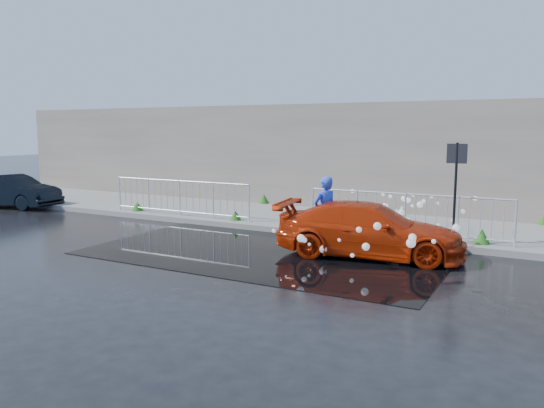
{
  "coord_description": "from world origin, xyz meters",
  "views": [
    {
      "loc": [
        6.26,
        -9.6,
        2.81
      ],
      "look_at": [
        0.2,
        1.6,
        1.0
      ],
      "focal_mm": 35.0,
      "sensor_mm": 36.0,
      "label": 1
    }
  ],
  "objects": [
    {
      "name": "curb",
      "position": [
        0.0,
        3.0,
        0.08
      ],
      "size": [
        30.0,
        0.25,
        0.16
      ],
      "primitive_type": "cube",
      "color": "slate",
      "rests_on": "ground"
    },
    {
      "name": "railing_left",
      "position": [
        -4.0,
        3.35,
        0.74
      ],
      "size": [
        5.05,
        0.05,
        1.1
      ],
      "color": "silver",
      "rests_on": "pavement"
    },
    {
      "name": "person",
      "position": [
        1.5,
        1.8,
        0.86
      ],
      "size": [
        0.66,
        0.74,
        1.71
      ],
      "primitive_type": "imported",
      "rotation": [
        0.0,
        0.0,
        -2.07
      ],
      "color": "blue",
      "rests_on": "ground"
    },
    {
      "name": "sign_post",
      "position": [
        4.2,
        3.1,
        1.72
      ],
      "size": [
        0.45,
        0.06,
        2.5
      ],
      "color": "black",
      "rests_on": "ground"
    },
    {
      "name": "weeds",
      "position": [
        0.0,
        4.4,
        0.32
      ],
      "size": [
        12.17,
        3.93,
        0.44
      ],
      "color": "#215416",
      "rests_on": "pavement"
    },
    {
      "name": "puddle",
      "position": [
        0.5,
        1.0,
        0.01
      ],
      "size": [
        8.0,
        5.0,
        0.01
      ],
      "primitive_type": "cube",
      "color": "black",
      "rests_on": "ground"
    },
    {
      "name": "red_car",
      "position": [
        2.68,
        1.56,
        0.6
      ],
      "size": [
        4.32,
        2.27,
        1.19
      ],
      "primitive_type": "imported",
      "rotation": [
        0.0,
        0.0,
        1.72
      ],
      "color": "#AD2406",
      "rests_on": "ground"
    },
    {
      "name": "railing_right",
      "position": [
        3.0,
        3.35,
        0.74
      ],
      "size": [
        5.05,
        0.05,
        1.1
      ],
      "color": "silver",
      "rests_on": "pavement"
    },
    {
      "name": "dark_car",
      "position": [
        -10.98,
        2.6,
        0.59
      ],
      "size": [
        3.72,
        1.74,
        1.18
      ],
      "primitive_type": "imported",
      "rotation": [
        0.0,
        0.0,
        1.71
      ],
      "color": "black",
      "rests_on": "ground"
    },
    {
      "name": "pavement",
      "position": [
        0.0,
        5.0,
        0.07
      ],
      "size": [
        30.0,
        4.0,
        0.15
      ],
      "primitive_type": "cube",
      "color": "slate",
      "rests_on": "ground"
    },
    {
      "name": "retaining_wall",
      "position": [
        0.0,
        7.2,
        1.9
      ],
      "size": [
        30.0,
        0.6,
        3.5
      ],
      "primitive_type": "cube",
      "color": "#665E56",
      "rests_on": "pavement"
    },
    {
      "name": "water_spray",
      "position": [
        2.68,
        2.54,
        0.68
      ],
      "size": [
        3.67,
        5.69,
        0.99
      ],
      "color": "white",
      "rests_on": "ground"
    },
    {
      "name": "ground",
      "position": [
        0.0,
        0.0,
        0.0
      ],
      "size": [
        90.0,
        90.0,
        0.0
      ],
      "primitive_type": "plane",
      "color": "black",
      "rests_on": "ground"
    }
  ]
}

